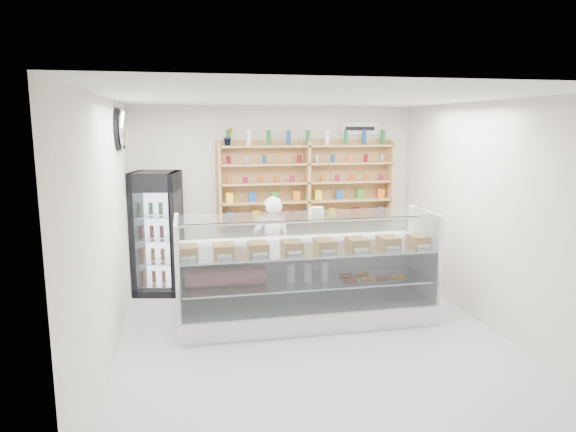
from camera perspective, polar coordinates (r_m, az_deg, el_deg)
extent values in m
plane|color=#ABABB0|center=(6.30, 2.71, -13.36)|extent=(5.00, 5.00, 0.00)
plane|color=white|center=(5.79, 2.94, 12.98)|extent=(5.00, 5.00, 0.00)
plane|color=beige|center=(8.30, -1.45, 2.42)|extent=(4.50, 0.00, 4.50)
plane|color=beige|center=(3.59, 12.82, -8.10)|extent=(4.50, 0.00, 4.50)
plane|color=beige|center=(5.77, -19.41, -1.55)|extent=(0.00, 5.00, 5.00)
plane|color=beige|center=(6.79, 21.53, 0.01)|extent=(0.00, 5.00, 5.00)
cube|color=white|center=(6.72, 2.05, -10.57)|extent=(3.24, 0.92, 0.27)
cube|color=white|center=(6.97, 1.24, -5.69)|extent=(3.24, 0.05, 0.68)
cube|color=silver|center=(6.59, 2.07, -7.18)|extent=(3.11, 0.81, 0.02)
cube|color=silver|center=(6.48, 2.09, -3.81)|extent=(3.18, 0.85, 0.02)
cube|color=silver|center=(6.09, 3.07, -5.82)|extent=(3.18, 0.13, 1.13)
cube|color=silver|center=(6.34, 2.23, 0.07)|extent=(3.18, 0.64, 0.01)
imported|color=silver|center=(7.48, -1.79, -3.49)|extent=(0.55, 0.37, 1.50)
cube|color=black|center=(7.91, -14.28, -1.82)|extent=(0.78, 0.76, 1.83)
cube|color=#2B0434|center=(7.50, -14.16, 3.57)|extent=(0.64, 0.16, 0.26)
cube|color=silver|center=(7.62, -13.86, -2.88)|extent=(0.54, 0.12, 1.45)
cube|color=tan|center=(8.01, -7.61, 3.42)|extent=(0.04, 0.28, 1.33)
cube|color=tan|center=(8.22, 2.18, 3.68)|extent=(0.04, 0.28, 1.33)
cube|color=tan|center=(8.66, 11.24, 3.81)|extent=(0.04, 0.28, 1.33)
cube|color=tan|center=(8.31, 2.15, -0.37)|extent=(2.80, 0.28, 0.03)
cube|color=tan|center=(8.26, 2.17, 1.68)|extent=(2.80, 0.28, 0.03)
cube|color=tan|center=(8.22, 2.18, 3.75)|extent=(2.80, 0.28, 0.03)
cube|color=tan|center=(8.20, 2.19, 5.83)|extent=(2.80, 0.28, 0.03)
cube|color=tan|center=(8.18, 2.21, 7.79)|extent=(2.80, 0.28, 0.03)
imported|color=#1E6626|center=(7.97, -6.65, 8.76)|extent=(0.18, 0.17, 0.27)
ellipsoid|color=silver|center=(6.84, -17.91, 9.13)|extent=(0.15, 0.50, 0.50)
cube|color=white|center=(8.55, 7.96, 9.61)|extent=(0.62, 0.03, 0.20)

